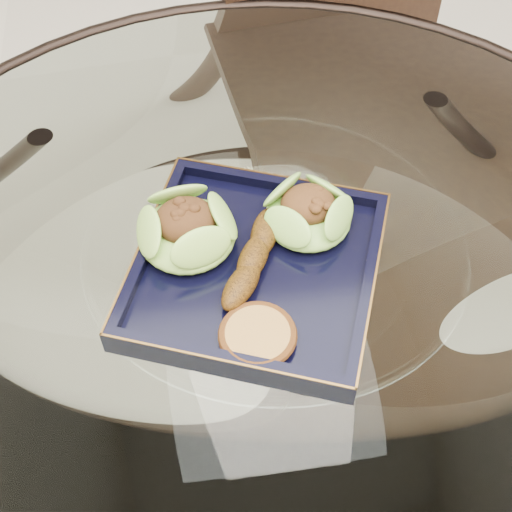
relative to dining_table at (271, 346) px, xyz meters
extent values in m
plane|color=beige|center=(0.00, 0.00, -0.60)|extent=(4.00, 4.00, 0.00)
cylinder|color=white|center=(0.00, 0.00, 0.16)|extent=(1.10, 1.10, 0.01)
torus|color=black|center=(0.00, 0.00, 0.16)|extent=(1.13, 1.13, 0.02)
torus|color=black|center=(0.00, 0.00, -0.48)|extent=(0.81, 0.81, 0.02)
cylinder|color=black|center=(0.28, 0.28, -0.22)|extent=(0.04, 0.04, 0.75)
cylinder|color=black|center=(-0.28, 0.28, -0.22)|extent=(0.04, 0.04, 0.75)
cube|color=black|center=(0.23, 0.40, -0.13)|extent=(0.47, 0.47, 0.04)
cylinder|color=black|center=(0.07, 0.20, -0.38)|extent=(0.03, 0.03, 0.45)
cylinder|color=black|center=(0.43, 0.25, -0.38)|extent=(0.03, 0.03, 0.45)
cylinder|color=black|center=(0.03, 0.56, -0.38)|extent=(0.03, 0.03, 0.45)
cylinder|color=black|center=(0.38, 0.60, -0.38)|extent=(0.03, 0.03, 0.45)
cube|color=black|center=(-0.02, 0.00, 0.17)|extent=(0.35, 0.35, 0.02)
ellipsoid|color=#68A32F|center=(-0.09, 0.04, 0.20)|extent=(0.13, 0.13, 0.04)
ellipsoid|color=#5D942B|center=(0.05, 0.05, 0.20)|extent=(0.13, 0.13, 0.04)
ellipsoid|color=#5D3609|center=(-0.02, 0.00, 0.20)|extent=(0.09, 0.14, 0.03)
cylinder|color=#B9853D|center=(-0.03, -0.10, 0.19)|extent=(0.08, 0.08, 0.01)
camera|label=1|loc=(-0.09, -0.48, 0.83)|focal=50.00mm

